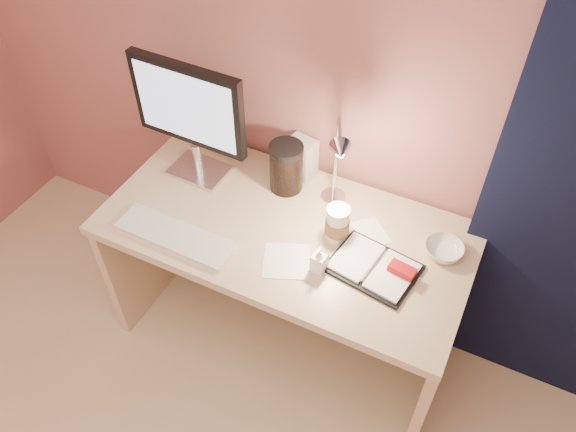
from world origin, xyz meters
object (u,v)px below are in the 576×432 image
at_px(monitor, 190,112).
at_px(keyboard, 175,236).
at_px(planner, 376,267).
at_px(bowl, 444,250).
at_px(lotion_bottle, 319,259).
at_px(dark_jar, 286,169).
at_px(desk_lamp, 315,159).
at_px(product_box, 301,158).
at_px(desk, 294,252).
at_px(coffee_cup, 337,224).

height_order(monitor, keyboard, monitor).
height_order(keyboard, planner, planner).
distance_m(planner, bowl, 0.26).
bearing_deg(lotion_bottle, dark_jar, 131.28).
bearing_deg(planner, keyboard, -156.50).
relative_size(planner, desk_lamp, 0.79).
height_order(planner, lotion_bottle, lotion_bottle).
relative_size(keyboard, bowl, 3.30).
bearing_deg(product_box, planner, -25.82).
xyz_separation_m(desk, desk_lamp, (0.06, 0.05, 0.49)).
height_order(bowl, dark_jar, dark_jar).
distance_m(keyboard, lotion_bottle, 0.55).
xyz_separation_m(monitor, coffee_cup, (0.65, -0.08, -0.24)).
distance_m(monitor, dark_jar, 0.43).
bearing_deg(coffee_cup, bowl, 13.39).
bearing_deg(lotion_bottle, monitor, 158.96).
height_order(dark_jar, desk_lamp, desk_lamp).
xyz_separation_m(planner, product_box, (-0.46, 0.34, 0.07)).
relative_size(coffee_cup, dark_jar, 0.77).
height_order(lotion_bottle, dark_jar, dark_jar).
height_order(desk, bowl, bowl).
relative_size(coffee_cup, lotion_bottle, 1.30).
bearing_deg(monitor, keyboard, -69.31).
xyz_separation_m(coffee_cup, product_box, (-0.27, 0.26, 0.02)).
bearing_deg(desk, keyboard, -138.24).
bearing_deg(dark_jar, desk_lamp, -26.23).
xyz_separation_m(bowl, product_box, (-0.65, 0.17, 0.06)).
distance_m(desk, coffee_cup, 0.35).
height_order(monitor, lotion_bottle, monitor).
height_order(desk, desk_lamp, desk_lamp).
xyz_separation_m(monitor, lotion_bottle, (0.66, -0.25, -0.25)).
relative_size(desk, lotion_bottle, 12.60).
height_order(keyboard, product_box, product_box).
xyz_separation_m(desk, keyboard, (-0.34, -0.31, 0.24)).
xyz_separation_m(planner, dark_jar, (-0.47, 0.24, 0.08)).
bearing_deg(desk, coffee_cup, -10.42).
xyz_separation_m(keyboard, planner, (0.72, 0.19, 0.00)).
distance_m(coffee_cup, lotion_bottle, 0.17).
relative_size(keyboard, planner, 1.41).
bearing_deg(keyboard, bowl, 22.58).
bearing_deg(lotion_bottle, desk_lamp, 118.34).
height_order(lotion_bottle, desk_lamp, desk_lamp).
xyz_separation_m(planner, bowl, (0.19, 0.17, 0.01)).
xyz_separation_m(dark_jar, desk_lamp, (0.15, -0.08, 0.17)).
relative_size(planner, coffee_cup, 2.30).
distance_m(desk, lotion_bottle, 0.40).
distance_m(keyboard, coffee_cup, 0.60).
bearing_deg(coffee_cup, product_box, 135.83).
distance_m(dark_jar, product_box, 0.10).
relative_size(desk, planner, 4.22).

